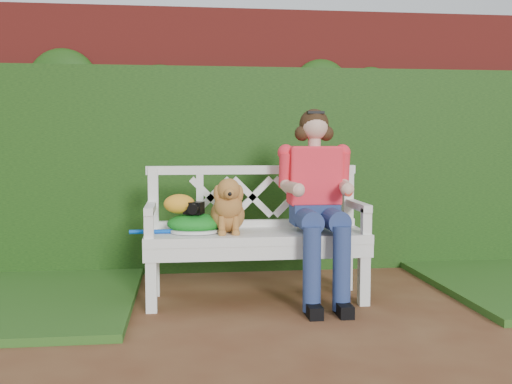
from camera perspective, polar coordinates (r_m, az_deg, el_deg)
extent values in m
plane|color=#592E1A|center=(3.59, 5.83, -12.95)|extent=(60.00, 60.00, 0.00)
cube|color=maroon|center=(5.28, 1.37, 4.94)|extent=(10.00, 0.30, 2.20)
cube|color=#255113|center=(5.07, 1.73, 2.12)|extent=(10.00, 0.18, 1.70)
cube|color=black|center=(4.03, -5.95, -1.51)|extent=(0.15, 0.13, 0.08)
ellipsoid|color=orange|center=(4.05, -7.32, -1.13)|extent=(0.25, 0.21, 0.13)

